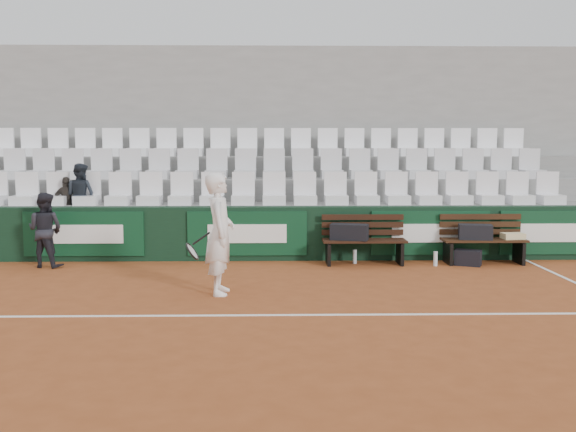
# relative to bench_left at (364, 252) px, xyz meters

# --- Properties ---
(ground) EXTENTS (80.00, 80.00, 0.00)m
(ground) POSITION_rel_bench_left_xyz_m (-1.92, -3.49, -0.23)
(ground) COLOR brown
(ground) RESTS_ON ground
(court_baseline) EXTENTS (18.00, 0.06, 0.01)m
(court_baseline) POSITION_rel_bench_left_xyz_m (-1.92, -3.49, -0.22)
(court_baseline) COLOR white
(court_baseline) RESTS_ON ground
(back_barrier) EXTENTS (18.00, 0.34, 1.00)m
(back_barrier) POSITION_rel_bench_left_xyz_m (-1.85, 0.50, 0.28)
(back_barrier) COLOR black
(back_barrier) RESTS_ON ground
(grandstand_tier_front) EXTENTS (18.00, 0.95, 1.00)m
(grandstand_tier_front) POSITION_rel_bench_left_xyz_m (-1.92, 1.13, 0.28)
(grandstand_tier_front) COLOR gray
(grandstand_tier_front) RESTS_ON ground
(grandstand_tier_mid) EXTENTS (18.00, 0.95, 1.45)m
(grandstand_tier_mid) POSITION_rel_bench_left_xyz_m (-1.92, 2.08, 0.50)
(grandstand_tier_mid) COLOR gray
(grandstand_tier_mid) RESTS_ON ground
(grandstand_tier_back) EXTENTS (18.00, 0.95, 1.90)m
(grandstand_tier_back) POSITION_rel_bench_left_xyz_m (-1.92, 3.03, 0.72)
(grandstand_tier_back) COLOR gray
(grandstand_tier_back) RESTS_ON ground
(grandstand_rear_wall) EXTENTS (18.00, 0.30, 4.40)m
(grandstand_rear_wall) POSITION_rel_bench_left_xyz_m (-1.92, 3.66, 1.98)
(grandstand_rear_wall) COLOR gray
(grandstand_rear_wall) RESTS_ON ground
(seat_row_front) EXTENTS (11.90, 0.44, 0.63)m
(seat_row_front) POSITION_rel_bench_left_xyz_m (-1.92, 0.96, 1.09)
(seat_row_front) COLOR white
(seat_row_front) RESTS_ON grandstand_tier_front
(seat_row_mid) EXTENTS (11.90, 0.44, 0.63)m
(seat_row_mid) POSITION_rel_bench_left_xyz_m (-1.92, 1.91, 1.54)
(seat_row_mid) COLOR silver
(seat_row_mid) RESTS_ON grandstand_tier_mid
(seat_row_back) EXTENTS (11.90, 0.44, 0.63)m
(seat_row_back) POSITION_rel_bench_left_xyz_m (-1.92, 2.86, 1.99)
(seat_row_back) COLOR white
(seat_row_back) RESTS_ON grandstand_tier_back
(bench_left) EXTENTS (1.50, 0.56, 0.45)m
(bench_left) POSITION_rel_bench_left_xyz_m (0.00, 0.00, 0.00)
(bench_left) COLOR black
(bench_left) RESTS_ON ground
(bench_right) EXTENTS (1.50, 0.56, 0.45)m
(bench_right) POSITION_rel_bench_left_xyz_m (2.18, 0.02, 0.00)
(bench_right) COLOR #361E10
(bench_right) RESTS_ON ground
(sports_bag_left) EXTENTS (0.72, 0.46, 0.28)m
(sports_bag_left) POSITION_rel_bench_left_xyz_m (-0.27, -0.03, 0.37)
(sports_bag_left) COLOR black
(sports_bag_left) RESTS_ON bench_left
(sports_bag_right) EXTENTS (0.62, 0.37, 0.27)m
(sports_bag_right) POSITION_rel_bench_left_xyz_m (2.01, -0.02, 0.36)
(sports_bag_right) COLOR black
(sports_bag_right) RESTS_ON bench_right
(towel) EXTENTS (0.40, 0.30, 0.11)m
(towel) POSITION_rel_bench_left_xyz_m (2.71, 0.03, 0.28)
(towel) COLOR beige
(towel) RESTS_ON bench_right
(sports_bag_ground) EXTENTS (0.53, 0.44, 0.28)m
(sports_bag_ground) POSITION_rel_bench_left_xyz_m (1.84, -0.15, -0.09)
(sports_bag_ground) COLOR black
(sports_bag_ground) RESTS_ON ground
(water_bottle_near) EXTENTS (0.07, 0.07, 0.26)m
(water_bottle_near) POSITION_rel_bench_left_xyz_m (-0.16, 0.07, -0.10)
(water_bottle_near) COLOR #B2C3CA
(water_bottle_near) RESTS_ON ground
(water_bottle_far) EXTENTS (0.07, 0.07, 0.26)m
(water_bottle_far) POSITION_rel_bench_left_xyz_m (1.25, -0.20, -0.09)
(water_bottle_far) COLOR silver
(water_bottle_far) RESTS_ON ground
(tennis_player) EXTENTS (0.71, 0.65, 1.75)m
(tennis_player) POSITION_rel_bench_left_xyz_m (-2.40, -2.28, 0.65)
(tennis_player) COLOR white
(tennis_player) RESTS_ON ground
(ball_kid) EXTENTS (0.74, 0.64, 1.32)m
(ball_kid) POSITION_rel_bench_left_xyz_m (-5.65, -0.15, 0.43)
(ball_kid) COLOR black
(ball_kid) RESTS_ON ground
(spectator_b) EXTENTS (0.60, 0.29, 0.99)m
(spectator_b) POSITION_rel_bench_left_xyz_m (-5.62, 1.01, 1.27)
(spectator_b) COLOR #2F2A26
(spectator_b) RESTS_ON grandstand_tier_front
(spectator_c) EXTENTS (0.74, 0.67, 1.25)m
(spectator_c) POSITION_rel_bench_left_xyz_m (-5.36, 1.01, 1.40)
(spectator_c) COLOR #1E242D
(spectator_c) RESTS_ON grandstand_tier_front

